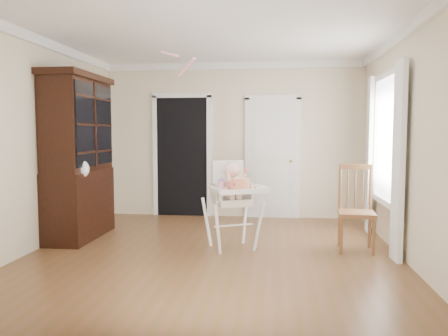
# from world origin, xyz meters

# --- Properties ---
(floor) EXTENTS (5.00, 5.00, 0.00)m
(floor) POSITION_xyz_m (0.00, 0.00, 0.00)
(floor) COLOR brown
(floor) RESTS_ON ground
(ceiling) EXTENTS (5.00, 5.00, 0.00)m
(ceiling) POSITION_xyz_m (0.00, 0.00, 2.70)
(ceiling) COLOR white
(ceiling) RESTS_ON wall_back
(wall_back) EXTENTS (4.50, 0.00, 4.50)m
(wall_back) POSITION_xyz_m (0.00, 2.50, 1.35)
(wall_back) COLOR beige
(wall_back) RESTS_ON floor
(wall_left) EXTENTS (0.00, 5.00, 5.00)m
(wall_left) POSITION_xyz_m (-2.25, 0.00, 1.35)
(wall_left) COLOR beige
(wall_left) RESTS_ON floor
(wall_right) EXTENTS (0.00, 5.00, 5.00)m
(wall_right) POSITION_xyz_m (2.25, 0.00, 1.35)
(wall_right) COLOR beige
(wall_right) RESTS_ON floor
(crown_molding) EXTENTS (4.50, 5.00, 0.12)m
(crown_molding) POSITION_xyz_m (0.00, 0.00, 2.64)
(crown_molding) COLOR white
(crown_molding) RESTS_ON ceiling
(doorway) EXTENTS (1.06, 0.05, 2.22)m
(doorway) POSITION_xyz_m (-0.90, 2.48, 1.11)
(doorway) COLOR black
(doorway) RESTS_ON wall_back
(closet_door) EXTENTS (0.96, 0.09, 2.13)m
(closet_door) POSITION_xyz_m (0.70, 2.48, 1.02)
(closet_door) COLOR white
(closet_door) RESTS_ON wall_back
(window_right) EXTENTS (0.13, 1.84, 2.30)m
(window_right) POSITION_xyz_m (2.18, 0.80, 1.29)
(window_right) COLOR white
(window_right) RESTS_ON wall_right
(high_chair) EXTENTS (0.92, 1.00, 1.15)m
(high_chair) POSITION_xyz_m (0.21, 0.32, 0.71)
(high_chair) COLOR white
(high_chair) RESTS_ON floor
(baby) EXTENTS (0.37, 0.27, 0.49)m
(baby) POSITION_xyz_m (0.20, 0.35, 0.86)
(baby) COLOR beige
(baby) RESTS_ON high_chair
(cake) EXTENTS (0.29, 0.29, 0.14)m
(cake) POSITION_xyz_m (0.33, 0.10, 0.86)
(cake) COLOR silver
(cake) RESTS_ON high_chair
(sippy_cup) EXTENTS (0.07, 0.07, 0.16)m
(sippy_cup) POSITION_xyz_m (0.10, 0.09, 0.86)
(sippy_cup) COLOR pink
(sippy_cup) RESTS_ON high_chair
(china_cabinet) EXTENTS (0.60, 1.36, 2.29)m
(china_cabinet) POSITION_xyz_m (-1.99, 0.67, 1.15)
(china_cabinet) COLOR black
(china_cabinet) RESTS_ON floor
(dining_chair) EXTENTS (0.47, 0.47, 1.08)m
(dining_chair) POSITION_xyz_m (1.77, 0.44, 0.50)
(dining_chair) COLOR brown
(dining_chair) RESTS_ON floor
(streamer) EXTENTS (0.32, 0.40, 0.15)m
(streamer) POSITION_xyz_m (-0.55, 0.19, 2.45)
(streamer) COLOR pink
(streamer) RESTS_ON ceiling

